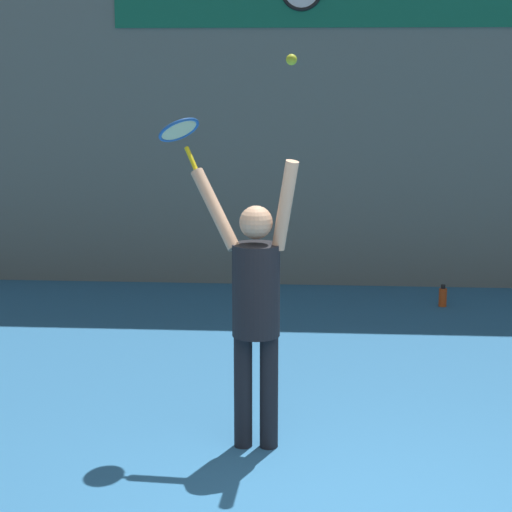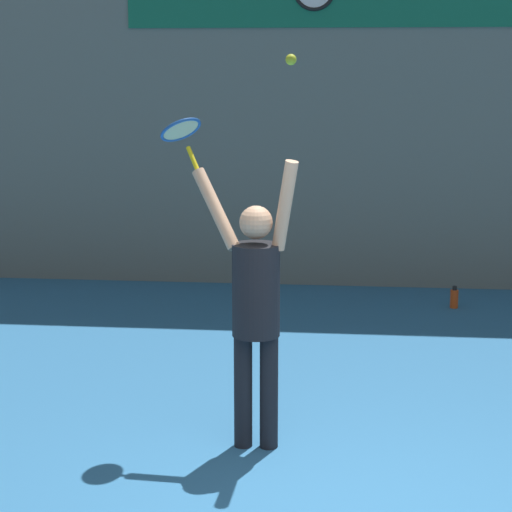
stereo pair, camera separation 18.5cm
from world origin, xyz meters
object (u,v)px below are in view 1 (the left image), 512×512
Objects in this scene: tennis_player at (255,301)px; water_bottle at (443,297)px; tennis_ball at (291,60)px; tennis_racket at (180,132)px.

tennis_player is 4.51m from water_bottle.
tennis_ball is at bearing -23.35° from tennis_player.
tennis_ball is (0.24, -0.10, 1.63)m from tennis_player.
tennis_player is 1.31m from tennis_racket.
tennis_racket is 5.67× the size of tennis_ball.
tennis_racket is at bearing 150.46° from tennis_ball.
water_bottle is (1.82, 4.01, -0.96)m from tennis_player.
tennis_racket is at bearing -123.09° from water_bottle.
tennis_ball is at bearing -29.54° from tennis_racket.
water_bottle is at bearing 68.93° from tennis_ball.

